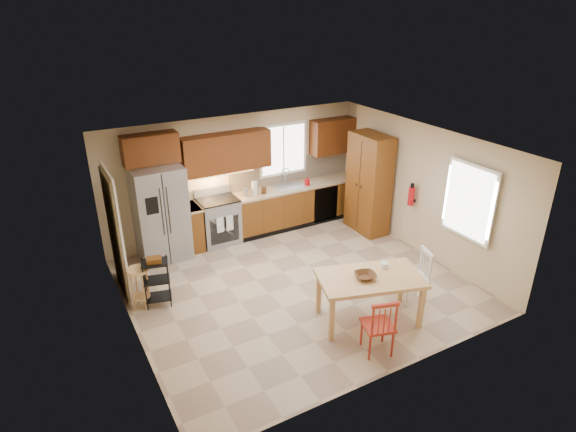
{
  "coord_description": "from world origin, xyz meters",
  "views": [
    {
      "loc": [
        -3.62,
        -6.17,
        4.55
      ],
      "look_at": [
        0.06,
        0.4,
        1.15
      ],
      "focal_mm": 30.0,
      "sensor_mm": 36.0,
      "label": 1
    }
  ],
  "objects_px": {
    "dining_table": "(369,299)",
    "table_jar": "(384,267)",
    "bar_stool": "(140,288)",
    "range_stove": "(219,221)",
    "fire_extinguisher": "(411,196)",
    "chair_red": "(378,324)",
    "refrigerator": "(161,213)",
    "utility_cart": "(157,282)",
    "chair_white": "(414,277)",
    "soap_bottle": "(307,181)",
    "pantry": "(369,184)",
    "table_bowl": "(365,279)"
  },
  "relations": [
    {
      "from": "pantry",
      "to": "chair_white",
      "type": "relative_size",
      "value": 2.31
    },
    {
      "from": "table_jar",
      "to": "chair_red",
      "type": "bearing_deg",
      "value": -132.68
    },
    {
      "from": "table_jar",
      "to": "pantry",
      "type": "bearing_deg",
      "value": 56.9
    },
    {
      "from": "refrigerator",
      "to": "dining_table",
      "type": "xyz_separation_m",
      "value": [
        2.17,
        -3.51,
        -0.53
      ]
    },
    {
      "from": "refrigerator",
      "to": "table_bowl",
      "type": "bearing_deg",
      "value": -59.47
    },
    {
      "from": "pantry",
      "to": "fire_extinguisher",
      "type": "xyz_separation_m",
      "value": [
        0.2,
        -1.05,
        0.05
      ]
    },
    {
      "from": "range_stove",
      "to": "dining_table",
      "type": "distance_m",
      "value": 3.72
    },
    {
      "from": "dining_table",
      "to": "chair_red",
      "type": "bearing_deg",
      "value": -101.17
    },
    {
      "from": "refrigerator",
      "to": "soap_bottle",
      "type": "height_order",
      "value": "refrigerator"
    },
    {
      "from": "table_jar",
      "to": "utility_cart",
      "type": "xyz_separation_m",
      "value": [
        -3.05,
        1.89,
        -0.39
      ]
    },
    {
      "from": "refrigerator",
      "to": "soap_bottle",
      "type": "relative_size",
      "value": 9.53
    },
    {
      "from": "fire_extinguisher",
      "to": "refrigerator",
      "type": "bearing_deg",
      "value": 155.48
    },
    {
      "from": "dining_table",
      "to": "table_jar",
      "type": "relative_size",
      "value": 11.81
    },
    {
      "from": "refrigerator",
      "to": "chair_red",
      "type": "height_order",
      "value": "refrigerator"
    },
    {
      "from": "chair_red",
      "to": "table_bowl",
      "type": "xyz_separation_m",
      "value": [
        0.25,
        0.65,
        0.31
      ]
    },
    {
      "from": "pantry",
      "to": "utility_cart",
      "type": "bearing_deg",
      "value": -172.7
    },
    {
      "from": "range_stove",
      "to": "fire_extinguisher",
      "type": "bearing_deg",
      "value": -32.62
    },
    {
      "from": "chair_red",
      "to": "utility_cart",
      "type": "bearing_deg",
      "value": 148.92
    },
    {
      "from": "fire_extinguisher",
      "to": "bar_stool",
      "type": "distance_m",
      "value": 5.21
    },
    {
      "from": "refrigerator",
      "to": "bar_stool",
      "type": "bearing_deg",
      "value": -118.59
    },
    {
      "from": "refrigerator",
      "to": "range_stove",
      "type": "relative_size",
      "value": 1.98
    },
    {
      "from": "dining_table",
      "to": "chair_white",
      "type": "height_order",
      "value": "chair_white"
    },
    {
      "from": "range_stove",
      "to": "fire_extinguisher",
      "type": "xyz_separation_m",
      "value": [
        3.18,
        -2.04,
        0.64
      ]
    },
    {
      "from": "pantry",
      "to": "table_jar",
      "type": "xyz_separation_m",
      "value": [
        -1.62,
        -2.49,
        -0.26
      ]
    },
    {
      "from": "soap_bottle",
      "to": "utility_cart",
      "type": "distance_m",
      "value": 4.05
    },
    {
      "from": "bar_stool",
      "to": "range_stove",
      "type": "bearing_deg",
      "value": 38.02
    },
    {
      "from": "bar_stool",
      "to": "utility_cart",
      "type": "distance_m",
      "value": 0.27
    },
    {
      "from": "chair_red",
      "to": "fire_extinguisher",
      "type": "bearing_deg",
      "value": 58.18
    },
    {
      "from": "soap_bottle",
      "to": "chair_white",
      "type": "bearing_deg",
      "value": -91.03
    },
    {
      "from": "range_stove",
      "to": "chair_red",
      "type": "height_order",
      "value": "range_stove"
    },
    {
      "from": "range_stove",
      "to": "soap_bottle",
      "type": "xyz_separation_m",
      "value": [
        2.03,
        -0.08,
        0.54
      ]
    },
    {
      "from": "soap_bottle",
      "to": "table_bowl",
      "type": "distance_m",
      "value": 3.67
    },
    {
      "from": "table_jar",
      "to": "bar_stool",
      "type": "bearing_deg",
      "value": 149.51
    },
    {
      "from": "chair_white",
      "to": "fire_extinguisher",
      "type": "bearing_deg",
      "value": -22.05
    },
    {
      "from": "chair_red",
      "to": "table_bowl",
      "type": "relative_size",
      "value": 2.9
    },
    {
      "from": "dining_table",
      "to": "utility_cart",
      "type": "bearing_deg",
      "value": 160.84
    },
    {
      "from": "chair_white",
      "to": "table_jar",
      "type": "relative_size",
      "value": 6.94
    },
    {
      "from": "dining_table",
      "to": "table_jar",
      "type": "height_order",
      "value": "table_jar"
    },
    {
      "from": "pantry",
      "to": "chair_white",
      "type": "height_order",
      "value": "pantry"
    },
    {
      "from": "refrigerator",
      "to": "fire_extinguisher",
      "type": "relative_size",
      "value": 5.06
    },
    {
      "from": "soap_bottle",
      "to": "table_jar",
      "type": "height_order",
      "value": "soap_bottle"
    },
    {
      "from": "chair_red",
      "to": "range_stove",
      "type": "bearing_deg",
      "value": 116.12
    },
    {
      "from": "chair_red",
      "to": "pantry",
      "type": "bearing_deg",
      "value": 71.6
    },
    {
      "from": "chair_white",
      "to": "bar_stool",
      "type": "height_order",
      "value": "chair_white"
    },
    {
      "from": "chair_white",
      "to": "table_jar",
      "type": "height_order",
      "value": "chair_white"
    },
    {
      "from": "refrigerator",
      "to": "dining_table",
      "type": "distance_m",
      "value": 4.16
    },
    {
      "from": "chair_white",
      "to": "table_jar",
      "type": "bearing_deg",
      "value": 102.76
    },
    {
      "from": "dining_table",
      "to": "utility_cart",
      "type": "height_order",
      "value": "utility_cart"
    },
    {
      "from": "bar_stool",
      "to": "utility_cart",
      "type": "bearing_deg",
      "value": -12.01
    },
    {
      "from": "soap_bottle",
      "to": "refrigerator",
      "type": "bearing_deg",
      "value": 179.55
    }
  ]
}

